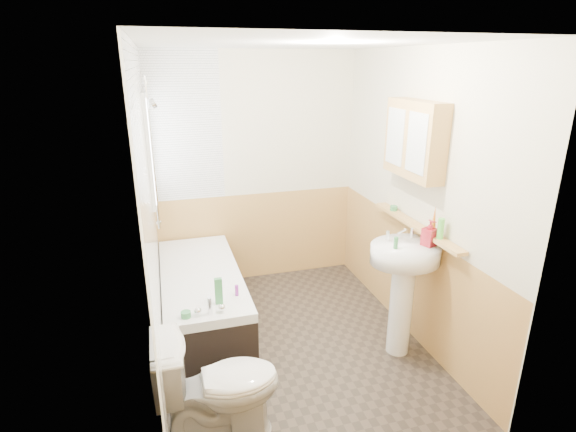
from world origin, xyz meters
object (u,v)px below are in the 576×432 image
at_px(bathtub, 202,298).
at_px(pine_shelf, 416,226).
at_px(sink, 404,277).
at_px(toilet, 219,387).
at_px(medicine_cabinet, 415,139).

bearing_deg(bathtub, pine_shelf, -20.40).
relative_size(sink, pine_shelf, 0.89).
relative_size(toilet, pine_shelf, 0.64).
xyz_separation_m(bathtub, toilet, (-0.03, -1.37, 0.10)).
height_order(sink, medicine_cabinet, medicine_cabinet).
distance_m(sink, pine_shelf, 0.45).
distance_m(pine_shelf, medicine_cabinet, 0.72).
distance_m(sink, medicine_cabinet, 1.12).
height_order(bathtub, pine_shelf, pine_shelf).
relative_size(bathtub, medicine_cabinet, 2.47).
bearing_deg(bathtub, toilet, -91.25).
xyz_separation_m(toilet, sink, (1.60, 0.51, 0.32)).
height_order(toilet, medicine_cabinet, medicine_cabinet).
relative_size(toilet, sink, 0.72).
distance_m(bathtub, toilet, 1.37).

